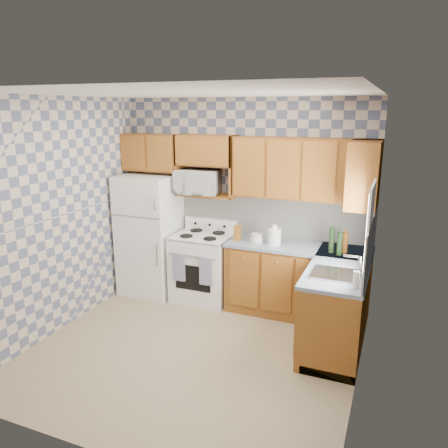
{
  "coord_description": "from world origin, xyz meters",
  "views": [
    {
      "loc": [
        1.9,
        -3.82,
        2.56
      ],
      "look_at": [
        0.05,
        0.75,
        1.25
      ],
      "focal_mm": 35.0,
      "sensor_mm": 36.0,
      "label": 1
    }
  ],
  "objects": [
    {
      "name": "right_wall",
      "position": [
        1.7,
        0.0,
        1.35
      ],
      "size": [
        0.02,
        3.2,
        2.7
      ],
      "primitive_type": "cube",
      "color": "slate",
      "rests_on": "ground"
    },
    {
      "name": "window",
      "position": [
        1.69,
        0.45,
        1.45
      ],
      "size": [
        0.02,
        0.66,
        0.86
      ],
      "primitive_type": "cube",
      "color": "white",
      "rests_on": "right_wall"
    },
    {
      "name": "back_wall",
      "position": [
        0.0,
        1.6,
        1.35
      ],
      "size": [
        3.4,
        0.02,
        2.7
      ],
      "primitive_type": "cube",
      "color": "slate",
      "rests_on": "ground"
    },
    {
      "name": "countertop_right",
      "position": [
        1.4,
        0.8,
        0.9
      ],
      "size": [
        0.63,
        1.6,
        0.04
      ],
      "primitive_type": "cube",
      "color": "slate",
      "rests_on": "base_cabinets_right"
    },
    {
      "name": "electric_kettle",
      "position": [
        0.54,
        1.2,
        1.02
      ],
      "size": [
        0.16,
        0.16,
        0.2
      ],
      "primitive_type": "cylinder",
      "color": "white",
      "rests_on": "countertop_back"
    },
    {
      "name": "base_cabinets_back",
      "position": [
        0.82,
        1.3,
        0.44
      ],
      "size": [
        1.75,
        0.6,
        0.88
      ],
      "primitive_type": "cube",
      "color": "brown",
      "rests_on": "floor"
    },
    {
      "name": "knife_block",
      "position": [
        0.05,
        1.21,
        1.02
      ],
      "size": [
        0.1,
        0.1,
        0.19
      ],
      "primitive_type": "cube",
      "rotation": [
        0.0,
        0.0,
        0.21
      ],
      "color": "brown",
      "rests_on": "countertop_back"
    },
    {
      "name": "dish_towel_right",
      "position": [
        -0.28,
        0.93,
        0.55
      ],
      "size": [
        0.17,
        0.02,
        0.37
      ],
      "primitive_type": "cube",
      "color": "navy",
      "rests_on": "stove_body"
    },
    {
      "name": "upper_cabinets_fridge",
      "position": [
        -1.29,
        1.44,
        1.97
      ],
      "size": [
        0.82,
        0.33,
        0.5
      ],
      "primitive_type": "cube",
      "color": "brown",
      "rests_on": "back_wall"
    },
    {
      "name": "backsplash_right",
      "position": [
        1.69,
        0.8,
        1.2
      ],
      "size": [
        0.02,
        1.6,
        0.56
      ],
      "primitive_type": "cube",
      "color": "silver",
      "rests_on": "right_wall"
    },
    {
      "name": "microwave_shelf",
      "position": [
        -0.47,
        1.44,
        1.44
      ],
      "size": [
        0.8,
        0.33,
        0.03
      ],
      "primitive_type": "cube",
      "color": "brown",
      "rests_on": "back_wall"
    },
    {
      "name": "countertop_back",
      "position": [
        0.82,
        1.3,
        0.9
      ],
      "size": [
        1.77,
        0.63,
        0.04
      ],
      "primitive_type": "cube",
      "color": "slate",
      "rests_on": "base_cabinets_back"
    },
    {
      "name": "dish_towel_left",
      "position": [
        -0.66,
        0.93,
        0.55
      ],
      "size": [
        0.17,
        0.02,
        0.37
      ],
      "primitive_type": "cube",
      "color": "navy",
      "rests_on": "stove_body"
    },
    {
      "name": "backguard",
      "position": [
        -0.47,
        1.55,
        1.0
      ],
      "size": [
        0.76,
        0.08,
        0.17
      ],
      "primitive_type": "cube",
      "color": "white",
      "rests_on": "cooktop"
    },
    {
      "name": "bottle_1",
      "position": [
        1.34,
        1.11,
        1.06
      ],
      "size": [
        0.06,
        0.06,
        0.27
      ],
      "primitive_type": "cylinder",
      "color": "black",
      "rests_on": "countertop_back"
    },
    {
      "name": "bottle_2",
      "position": [
        1.39,
        1.21,
        1.05
      ],
      "size": [
        0.06,
        0.06,
        0.25
      ],
      "primitive_type": "cylinder",
      "color": "#563110",
      "rests_on": "countertop_back"
    },
    {
      "name": "base_cabinets_right",
      "position": [
        1.4,
        0.8,
        0.44
      ],
      "size": [
        0.6,
        1.6,
        0.88
      ],
      "primitive_type": "cube",
      "color": "brown",
      "rests_on": "floor"
    },
    {
      "name": "backsplash_back",
      "position": [
        0.4,
        1.59,
        1.2
      ],
      "size": [
        2.6,
        0.02,
        0.56
      ],
      "primitive_type": "cube",
      "color": "silver",
      "rests_on": "back_wall"
    },
    {
      "name": "cooktop",
      "position": [
        -0.47,
        1.28,
        0.91
      ],
      "size": [
        0.76,
        0.65,
        0.02
      ],
      "primitive_type": "cube",
      "color": "silver",
      "rests_on": "stove_body"
    },
    {
      "name": "refrigerator",
      "position": [
        -1.27,
        1.25,
        0.84
      ],
      "size": [
        0.75,
        0.7,
        1.68
      ],
      "primitive_type": "cube",
      "color": "white",
      "rests_on": "floor"
    },
    {
      "name": "stove_body",
      "position": [
        -0.47,
        1.28,
        0.45
      ],
      "size": [
        0.76,
        0.65,
        0.9
      ],
      "primitive_type": "cube",
      "color": "white",
      "rests_on": "floor"
    },
    {
      "name": "sink",
      "position": [
        1.4,
        0.45,
        0.93
      ],
      "size": [
        0.48,
        0.4,
        0.03
      ],
      "primitive_type": "cube",
      "color": "#B7B7BC",
      "rests_on": "countertop_right"
    },
    {
      "name": "food_containers",
      "position": [
        0.3,
        1.23,
        0.98
      ],
      "size": [
        0.17,
        0.17,
        0.11
      ],
      "primitive_type": null,
      "color": "beige",
      "rests_on": "countertop_back"
    },
    {
      "name": "microwave",
      "position": [
        -0.59,
        1.4,
        1.61
      ],
      "size": [
        0.63,
        0.47,
        0.32
      ],
      "primitive_type": "imported",
      "rotation": [
        0.0,
        0.0,
        0.13
      ],
      "color": "white",
      "rests_on": "microwave_shelf"
    },
    {
      "name": "upper_cabinets_right",
      "position": [
        1.53,
        1.25,
        1.85
      ],
      "size": [
        0.33,
        0.7,
        0.74
      ],
      "primitive_type": "cube",
      "color": "brown",
      "rests_on": "right_wall"
    },
    {
      "name": "bottle_0",
      "position": [
        1.24,
        1.17,
        1.07
      ],
      "size": [
        0.06,
        0.06,
        0.29
      ],
      "primitive_type": "cylinder",
      "color": "black",
      "rests_on": "countertop_back"
    },
    {
      "name": "upper_cabinets_back",
      "position": [
        0.82,
        1.44,
        1.85
      ],
      "size": [
        1.75,
        0.33,
        0.74
      ],
      "primitive_type": "cube",
      "color": "brown",
      "rests_on": "back_wall"
    },
    {
      "name": "floor",
      "position": [
        0.0,
        0.0,
        0.0
      ],
      "size": [
        3.4,
        3.4,
        0.0
      ],
      "primitive_type": "plane",
      "color": "#917D5A",
      "rests_on": "ground"
    },
    {
      "name": "soap_bottle",
      "position": [
        1.62,
        0.17,
        1.01
      ],
      "size": [
        0.06,
        0.06,
        0.17
      ],
      "primitive_type": "cylinder",
      "color": "beige",
      "rests_on": "countertop_right"
    }
  ]
}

